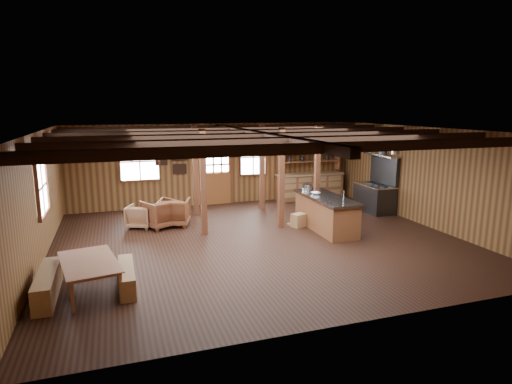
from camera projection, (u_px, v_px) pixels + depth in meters
The scene contains 22 objects.
room at pixel (259, 187), 10.64m from camera, with size 10.04×9.04×2.84m.
ceiling_joists at pixel (257, 135), 10.55m from camera, with size 9.80×8.82×0.18m.
timber_posts at pixel (253, 174), 12.73m from camera, with size 3.95×2.35×2.80m.
back_door at pixel (218, 179), 14.88m from camera, with size 1.02×0.08×2.15m.
window_back_left at pixel (139, 162), 13.94m from camera, with size 1.32×0.06×1.32m.
window_back_right at pixel (253, 157), 15.15m from camera, with size 1.02×0.06×1.32m.
window_left at pixel (41, 187), 9.52m from camera, with size 0.14×1.24×1.32m.
notice_boards at pixel (173, 159), 14.27m from camera, with size 1.08×0.03×0.90m.
back_counter at pixel (309, 183), 15.76m from camera, with size 2.55×0.60×2.45m.
pendant_lamps at pixel (161, 152), 10.70m from camera, with size 1.86×2.36×0.66m.
pot_rack at pixel (364, 146), 11.80m from camera, with size 0.42×3.00×0.44m.
kitchen_island at pixel (326, 212), 11.84m from camera, with size 0.92×2.51×1.20m.
step_stool at pixel (299, 220), 12.13m from camera, with size 0.43×0.31×0.38m, color #936443.
commercial_range at pixel (376, 193), 13.91m from camera, with size 0.79×1.50×1.86m.
dining_table at pixel (92, 276), 7.87m from camera, with size 1.68×0.94×0.59m, color #9C6247.
bench_wall at pixel (48, 285), 7.64m from camera, with size 0.32×1.69×0.46m, color #936443.
bench_aisle at pixel (127, 277), 8.07m from camera, with size 0.27×1.46×0.40m, color #936443.
armchair_a at pixel (160, 214), 12.07m from camera, with size 0.84×0.87×0.79m, color brown.
armchair_b at pixel (174, 212), 12.26m from camera, with size 0.84×0.86×0.78m, color brown.
armchair_c at pixel (141, 216), 12.07m from camera, with size 0.68×0.70×0.64m, color #8F5F41.
counter_pot at pixel (307, 187), 12.64m from camera, with size 0.28×0.28×0.17m, color #AFB2B6.
bowl at pixel (315, 193), 11.98m from camera, with size 0.27×0.27×0.07m, color silver.
Camera 1 is at (-3.38, -9.90, 3.35)m, focal length 30.00 mm.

